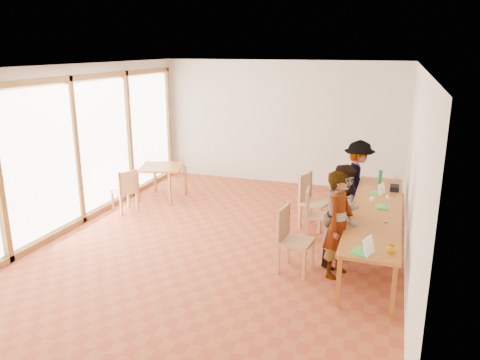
# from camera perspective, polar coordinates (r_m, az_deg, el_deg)

# --- Properties ---
(ground) EXTENTS (8.00, 8.00, 0.00)m
(ground) POSITION_cam_1_polar(r_m,az_deg,el_deg) (8.29, -1.92, -7.49)
(ground) COLOR #A34C27
(ground) RESTS_ON ground
(wall_back) EXTENTS (6.00, 0.10, 3.00)m
(wall_back) POSITION_cam_1_polar(r_m,az_deg,el_deg) (11.58, 5.01, 6.95)
(wall_back) COLOR beige
(wall_back) RESTS_ON ground
(wall_front) EXTENTS (6.00, 0.10, 3.00)m
(wall_front) POSITION_cam_1_polar(r_m,az_deg,el_deg) (4.50, -20.49, -8.69)
(wall_front) COLOR beige
(wall_front) RESTS_ON ground
(wall_right) EXTENTS (0.10, 8.00, 3.00)m
(wall_right) POSITION_cam_1_polar(r_m,az_deg,el_deg) (7.35, 20.44, 0.76)
(wall_right) COLOR beige
(wall_right) RESTS_ON ground
(window_wall) EXTENTS (0.10, 8.00, 3.00)m
(window_wall) POSITION_cam_1_polar(r_m,az_deg,el_deg) (9.27, -19.46, 3.84)
(window_wall) COLOR white
(window_wall) RESTS_ON ground
(ceiling) EXTENTS (6.00, 8.00, 0.04)m
(ceiling) POSITION_cam_1_polar(r_m,az_deg,el_deg) (7.62, -2.14, 13.84)
(ceiling) COLOR white
(ceiling) RESTS_ON wall_back
(communal_table) EXTENTS (0.80, 4.00, 0.75)m
(communal_table) POSITION_cam_1_polar(r_m,az_deg,el_deg) (7.97, 16.25, -3.73)
(communal_table) COLOR #B06A27
(communal_table) RESTS_ON ground
(side_table) EXTENTS (0.90, 0.90, 0.75)m
(side_table) POSITION_cam_1_polar(r_m,az_deg,el_deg) (10.53, -9.56, 1.26)
(side_table) COLOR #B06A27
(side_table) RESTS_ON ground
(chair_near) EXTENTS (0.52, 0.52, 0.54)m
(chair_near) POSITION_cam_1_polar(r_m,az_deg,el_deg) (7.11, 6.06, -6.29)
(chair_near) COLOR tan
(chair_near) RESTS_ON ground
(chair_mid) EXTENTS (0.47, 0.47, 0.49)m
(chair_mid) POSITION_cam_1_polar(r_m,az_deg,el_deg) (8.30, 8.83, -3.51)
(chair_mid) COLOR tan
(chair_mid) RESTS_ON ground
(chair_far) EXTENTS (0.59, 0.59, 0.55)m
(chair_far) POSITION_cam_1_polar(r_m,az_deg,el_deg) (8.86, 8.54, -1.75)
(chair_far) COLOR tan
(chair_far) RESTS_ON ground
(chair_empty) EXTENTS (0.50, 0.50, 0.44)m
(chair_empty) POSITION_cam_1_polar(r_m,az_deg,el_deg) (9.76, 11.97, -1.02)
(chair_empty) COLOR tan
(chair_empty) RESTS_ON ground
(chair_spare) EXTENTS (0.58, 0.58, 0.48)m
(chair_spare) POSITION_cam_1_polar(r_m,az_deg,el_deg) (9.79, -13.71, -0.80)
(chair_spare) COLOR tan
(chair_spare) RESTS_ON ground
(person_near) EXTENTS (0.52, 0.66, 1.60)m
(person_near) POSITION_cam_1_polar(r_m,az_deg,el_deg) (7.00, 11.92, -5.32)
(person_near) COLOR gray
(person_near) RESTS_ON ground
(person_mid) EXTENTS (0.86, 0.95, 1.61)m
(person_mid) POSITION_cam_1_polar(r_m,az_deg,el_deg) (7.35, 12.59, -4.28)
(person_mid) COLOR gray
(person_mid) RESTS_ON ground
(person_far) EXTENTS (0.59, 1.02, 1.57)m
(person_far) POSITION_cam_1_polar(r_m,az_deg,el_deg) (9.44, 14.15, -0.01)
(person_far) COLOR gray
(person_far) RESTS_ON ground
(laptop_near) EXTENTS (0.31, 0.32, 0.23)m
(laptop_near) POSITION_cam_1_polar(r_m,az_deg,el_deg) (6.24, 14.95, -8.11)
(laptop_near) COLOR green
(laptop_near) RESTS_ON communal_table
(laptop_mid) EXTENTS (0.23, 0.26, 0.20)m
(laptop_mid) POSITION_cam_1_polar(r_m,az_deg,el_deg) (8.02, 17.27, -2.90)
(laptop_mid) COLOR green
(laptop_mid) RESTS_ON communal_table
(laptop_far) EXTENTS (0.26, 0.28, 0.19)m
(laptop_far) POSITION_cam_1_polar(r_m,az_deg,el_deg) (8.77, 16.61, -1.27)
(laptop_far) COLOR green
(laptop_far) RESTS_ON communal_table
(yellow_mug) EXTENTS (0.15, 0.15, 0.10)m
(yellow_mug) POSITION_cam_1_polar(r_m,az_deg,el_deg) (6.37, 18.04, -7.99)
(yellow_mug) COLOR gold
(yellow_mug) RESTS_ON communal_table
(green_bottle) EXTENTS (0.07, 0.07, 0.28)m
(green_bottle) POSITION_cam_1_polar(r_m,az_deg,el_deg) (9.34, 16.73, 0.31)
(green_bottle) COLOR #19743D
(green_bottle) RESTS_ON communal_table
(clear_glass) EXTENTS (0.07, 0.07, 0.09)m
(clear_glass) POSITION_cam_1_polar(r_m,az_deg,el_deg) (9.75, 18.43, 0.23)
(clear_glass) COLOR silver
(clear_glass) RESTS_ON communal_table
(condiment_cup) EXTENTS (0.08, 0.08, 0.06)m
(condiment_cup) POSITION_cam_1_polar(r_m,az_deg,el_deg) (8.36, 15.83, -2.21)
(condiment_cup) COLOR white
(condiment_cup) RESTS_ON communal_table
(pink_phone) EXTENTS (0.05, 0.10, 0.01)m
(pink_phone) POSITION_cam_1_polar(r_m,az_deg,el_deg) (7.42, 17.39, -4.85)
(pink_phone) COLOR #CE3D78
(pink_phone) RESTS_ON communal_table
(black_pouch) EXTENTS (0.16, 0.26, 0.09)m
(black_pouch) POSITION_cam_1_polar(r_m,az_deg,el_deg) (9.05, 18.32, -0.93)
(black_pouch) COLOR black
(black_pouch) RESTS_ON communal_table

